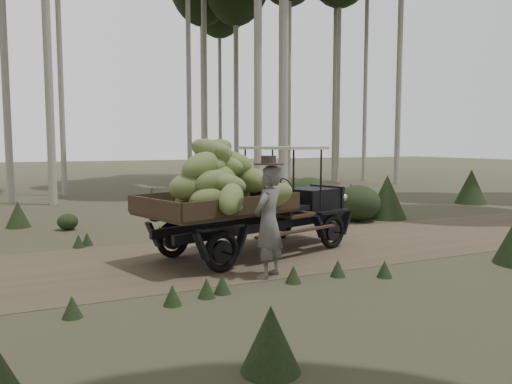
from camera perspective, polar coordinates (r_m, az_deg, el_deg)
ground at (r=10.58m, az=0.52°, el=-6.96°), size 120.00×120.00×0.00m
dirt_track at (r=10.58m, az=0.52°, el=-6.94°), size 70.00×4.00×0.01m
banana_truck at (r=9.98m, az=-2.09°, el=0.48°), size 5.09×3.18×2.47m
farmer at (r=8.51m, az=1.43°, el=-3.26°), size 0.84×0.78×2.09m
undergrowth at (r=9.05m, az=15.88°, el=-5.76°), size 22.66×23.46×1.39m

